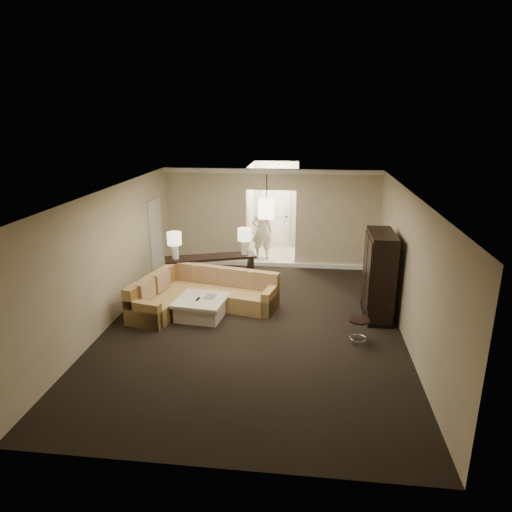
# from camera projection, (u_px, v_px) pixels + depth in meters

# --- Properties ---
(ground) EXTENTS (8.00, 8.00, 0.00)m
(ground) POSITION_uv_depth(u_px,v_px,m) (254.00, 326.00, 9.49)
(ground) COLOR black
(ground) RESTS_ON ground
(wall_back) EXTENTS (6.00, 0.04, 2.80)m
(wall_back) POSITION_uv_depth(u_px,v_px,m) (271.00, 218.00, 12.86)
(wall_back) COLOR beige
(wall_back) RESTS_ON ground
(wall_front) EXTENTS (6.00, 0.04, 2.80)m
(wall_front) POSITION_uv_depth(u_px,v_px,m) (211.00, 370.00, 5.28)
(wall_front) COLOR beige
(wall_front) RESTS_ON ground
(wall_left) EXTENTS (0.04, 8.00, 2.80)m
(wall_left) POSITION_uv_depth(u_px,v_px,m) (109.00, 257.00, 9.40)
(wall_left) COLOR beige
(wall_left) RESTS_ON ground
(wall_right) EXTENTS (0.04, 8.00, 2.80)m
(wall_right) POSITION_uv_depth(u_px,v_px,m) (409.00, 268.00, 8.74)
(wall_right) COLOR beige
(wall_right) RESTS_ON ground
(ceiling) EXTENTS (6.00, 8.00, 0.02)m
(ceiling) POSITION_uv_depth(u_px,v_px,m) (253.00, 193.00, 8.65)
(ceiling) COLOR white
(ceiling) RESTS_ON wall_back
(crown_molding) EXTENTS (6.00, 0.10, 0.12)m
(crown_molding) POSITION_uv_depth(u_px,v_px,m) (271.00, 171.00, 12.41)
(crown_molding) COLOR white
(crown_molding) RESTS_ON wall_back
(baseboard) EXTENTS (6.00, 0.10, 0.12)m
(baseboard) POSITION_uv_depth(u_px,v_px,m) (270.00, 264.00, 13.21)
(baseboard) COLOR white
(baseboard) RESTS_ON ground
(side_door) EXTENTS (0.05, 0.90, 2.10)m
(side_door) POSITION_uv_depth(u_px,v_px,m) (156.00, 238.00, 12.16)
(side_door) COLOR silver
(side_door) RESTS_ON ground
(foyer) EXTENTS (1.44, 2.02, 2.80)m
(foyer) POSITION_uv_depth(u_px,v_px,m) (274.00, 212.00, 14.16)
(foyer) COLOR beige
(foyer) RESTS_ON ground
(sectional_sofa) EXTENTS (3.14, 2.33, 0.82)m
(sectional_sofa) POSITION_uv_depth(u_px,v_px,m) (199.00, 294.00, 10.33)
(sectional_sofa) COLOR brown
(sectional_sofa) RESTS_ON ground
(coffee_table) EXTENTS (1.15, 1.15, 0.44)m
(coffee_table) POSITION_uv_depth(u_px,v_px,m) (201.00, 307.00, 9.89)
(coffee_table) COLOR silver
(coffee_table) RESTS_ON ground
(console_table) EXTENTS (2.27, 1.22, 0.86)m
(console_table) POSITION_uv_depth(u_px,v_px,m) (211.00, 269.00, 11.38)
(console_table) COLOR black
(console_table) RESTS_ON ground
(armoire) EXTENTS (0.56, 1.30, 1.87)m
(armoire) POSITION_uv_depth(u_px,v_px,m) (379.00, 277.00, 9.75)
(armoire) COLOR black
(armoire) RESTS_ON ground
(drink_table) EXTENTS (0.40, 0.40, 0.49)m
(drink_table) POSITION_uv_depth(u_px,v_px,m) (359.00, 326.00, 8.72)
(drink_table) COLOR black
(drink_table) RESTS_ON ground
(table_lamp_left) EXTENTS (0.34, 0.34, 0.66)m
(table_lamp_left) POSITION_uv_depth(u_px,v_px,m) (174.00, 241.00, 10.96)
(table_lamp_left) COLOR silver
(table_lamp_left) RESTS_ON console_table
(table_lamp_right) EXTENTS (0.34, 0.34, 0.66)m
(table_lamp_right) POSITION_uv_depth(u_px,v_px,m) (245.00, 237.00, 11.32)
(table_lamp_right) COLOR silver
(table_lamp_right) RESTS_ON console_table
(pendant_light) EXTENTS (0.38, 0.38, 1.09)m
(pendant_light) POSITION_uv_depth(u_px,v_px,m) (267.00, 208.00, 11.46)
(pendant_light) COLOR black
(pendant_light) RESTS_ON ceiling
(person) EXTENTS (0.69, 0.47, 1.87)m
(person) POSITION_uv_depth(u_px,v_px,m) (262.00, 228.00, 13.69)
(person) COLOR beige
(person) RESTS_ON ground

